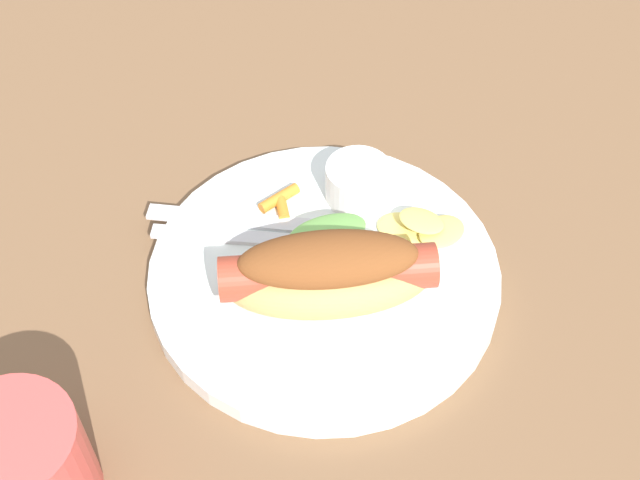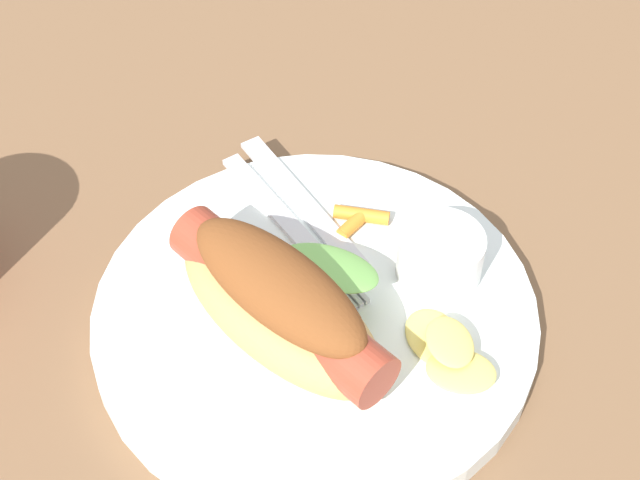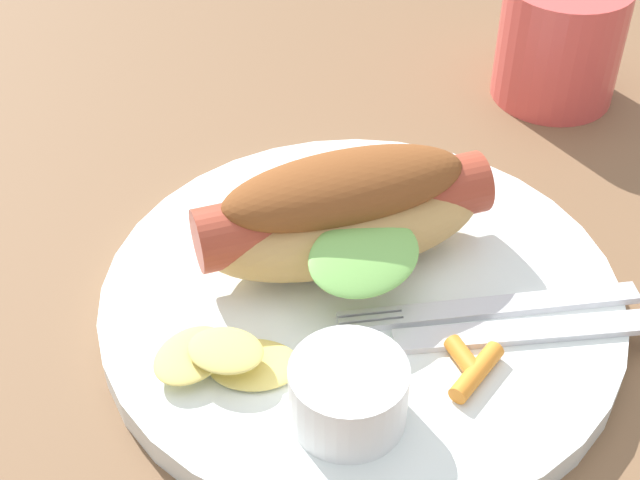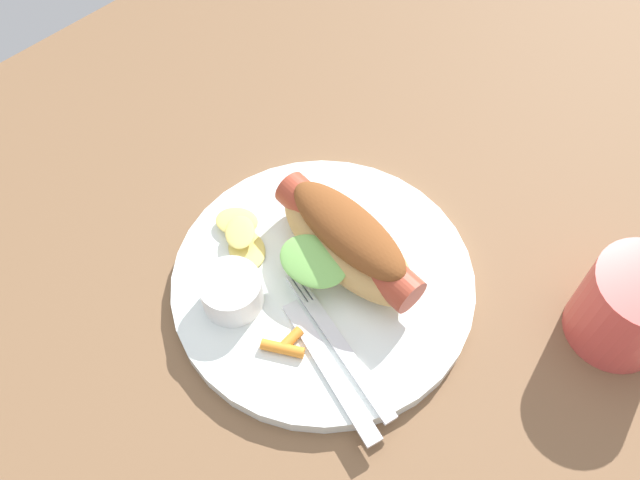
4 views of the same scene
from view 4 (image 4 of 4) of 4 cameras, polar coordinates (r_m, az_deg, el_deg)
The scene contains 9 objects.
ground_plane at distance 59.22cm, azimuth -1.52°, elevation -3.95°, with size 120.00×90.00×1.80cm, color brown.
plate at distance 57.42cm, azimuth 0.27°, elevation -3.65°, with size 26.53×26.53×1.60cm, color white.
hot_dog at distance 55.16cm, azimuth 2.37°, elevation -0.03°, with size 9.76×15.49×6.16cm.
sauce_ramekin at distance 54.70cm, azimuth -7.78°, elevation -4.53°, with size 5.22×5.22×3.13cm, color white.
fork at distance 53.54cm, azimuth 1.79°, elevation -9.29°, with size 4.82×15.08×0.40cm.
knife at distance 52.75cm, azimuth 0.87°, elevation -11.31°, with size 13.55×1.40×0.36cm, color silver.
chips_pile at distance 58.61cm, azimuth -6.91°, elevation 0.43°, with size 5.86×7.72×1.71cm.
carrot_garnish at distance 53.35cm, azimuth -3.05°, elevation -9.22°, with size 3.46×3.53×0.91cm.
drinking_cup at distance 58.13cm, azimuth 25.54°, elevation -5.36°, with size 8.19×8.19×8.13cm, color #D84C47.
Camera 4 is at (19.66, 21.55, 50.64)cm, focal length 36.41 mm.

